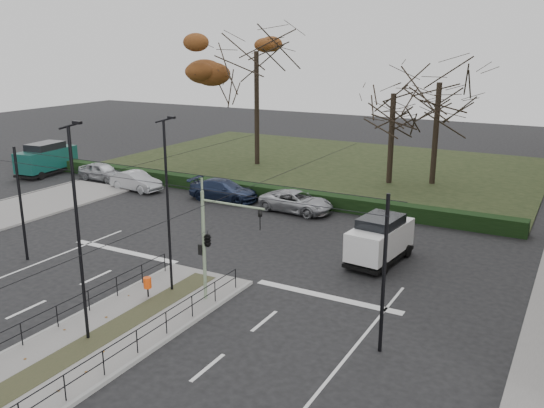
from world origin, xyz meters
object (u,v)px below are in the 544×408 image
(streetlamp_median_near, at_px, (79,233))
(parked_car_third, at_px, (224,190))
(rust_tree, at_px, (256,51))
(green_van, at_px, (46,158))
(streetlamp_median_far, at_px, (168,205))
(parked_car_fourth, at_px, (296,202))
(parked_car_second, at_px, (136,181))
(bare_tree_near, at_px, (393,100))
(traffic_light, at_px, (209,238))
(parked_car_first, at_px, (102,172))
(bare_tree_center, at_px, (439,90))
(white_van, at_px, (380,238))
(litter_bin, at_px, (147,283))

(streetlamp_median_near, height_order, parked_car_third, streetlamp_median_near)
(rust_tree, bearing_deg, green_van, -138.48)
(streetlamp_median_far, height_order, parked_car_fourth, streetlamp_median_far)
(parked_car_second, relative_size, bare_tree_near, 0.47)
(traffic_light, distance_m, streetlamp_median_far, 2.45)
(parked_car_first, height_order, bare_tree_center, bare_tree_center)
(parked_car_fourth, bearing_deg, streetlamp_median_far, -172.96)
(parked_car_third, xyz_separation_m, bare_tree_center, (12.00, 12.10, 6.73))
(traffic_light, xyz_separation_m, parked_car_fourth, (-3.07, 14.43, -2.26))
(parked_car_first, bearing_deg, white_van, -102.38)
(green_van, height_order, bare_tree_center, bare_tree_center)
(parked_car_second, bearing_deg, white_van, -98.14)
(litter_bin, xyz_separation_m, parked_car_third, (-6.39, 15.66, -0.04))
(streetlamp_median_far, relative_size, white_van, 1.65)
(streetlamp_median_near, relative_size, parked_car_first, 1.91)
(litter_bin, distance_m, white_van, 11.97)
(litter_bin, bearing_deg, white_van, 51.59)
(parked_car_first, bearing_deg, rust_tree, -32.62)
(parked_car_third, relative_size, rust_tree, 0.38)
(parked_car_second, xyz_separation_m, parked_car_third, (7.50, 0.86, 0.02))
(traffic_light, relative_size, streetlamp_median_far, 0.62)
(parked_car_first, bearing_deg, streetlamp_median_far, -126.04)
(rust_tree, bearing_deg, parked_car_third, -70.54)
(green_van, height_order, bare_tree_near, bare_tree_near)
(streetlamp_median_far, height_order, bare_tree_near, bare_tree_near)
(litter_bin, height_order, parked_car_second, parked_car_second)
(parked_car_second, xyz_separation_m, white_van, (21.32, -5.42, 0.54))
(litter_bin, xyz_separation_m, parked_car_first, (-18.66, 16.03, -0.05))
(parked_car_fourth, distance_m, white_van, 10.04)
(parked_car_second, distance_m, rust_tree, 16.37)
(traffic_light, height_order, parked_car_first, traffic_light)
(streetlamp_median_near, relative_size, bare_tree_near, 0.88)
(litter_bin, distance_m, parked_car_third, 16.91)
(rust_tree, bearing_deg, litter_bin, -68.98)
(parked_car_second, xyz_separation_m, bare_tree_near, (16.38, 11.54, 5.94))
(green_van, bearing_deg, traffic_light, -27.85)
(streetlamp_median_far, distance_m, parked_car_second, 20.12)
(traffic_light, height_order, streetlamp_median_far, streetlamp_median_far)
(bare_tree_center, distance_m, bare_tree_near, 3.52)
(white_van, bearing_deg, bare_tree_near, 106.24)
(green_van, xyz_separation_m, rust_tree, (13.85, 12.27, 8.87))
(parked_car_second, distance_m, bare_tree_center, 24.36)
(streetlamp_median_far, height_order, parked_car_second, streetlamp_median_far)
(parked_car_second, height_order, parked_car_fourth, parked_car_second)
(streetlamp_median_far, height_order, bare_tree_center, bare_tree_center)
(traffic_light, xyz_separation_m, bare_tree_center, (3.01, 26.65, 4.51))
(traffic_light, bearing_deg, streetlamp_median_near, -112.48)
(streetlamp_median_near, relative_size, white_van, 1.73)
(streetlamp_median_far, xyz_separation_m, parked_car_second, (-14.34, 13.68, -3.42))
(bare_tree_near, bearing_deg, green_van, -157.98)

